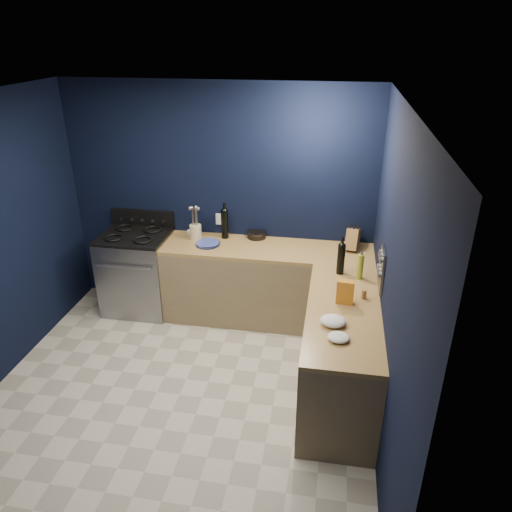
% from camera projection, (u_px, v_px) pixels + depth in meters
% --- Properties ---
extents(floor, '(3.50, 3.50, 0.02)m').
position_uv_depth(floor, '(180.00, 395.00, 4.48)').
color(floor, beige).
rests_on(floor, ground).
extents(ceiling, '(3.50, 3.50, 0.02)m').
position_uv_depth(ceiling, '(154.00, 102.00, 3.35)').
color(ceiling, silver).
rests_on(ceiling, ground).
extents(wall_back, '(3.50, 0.02, 2.60)m').
position_uv_depth(wall_back, '(220.00, 200.00, 5.48)').
color(wall_back, black).
rests_on(wall_back, ground).
extents(wall_right, '(0.02, 3.50, 2.60)m').
position_uv_depth(wall_right, '(391.00, 288.00, 3.65)').
color(wall_right, black).
rests_on(wall_right, ground).
extents(wall_front, '(3.50, 0.02, 2.60)m').
position_uv_depth(wall_front, '(49.00, 433.00, 2.35)').
color(wall_front, black).
rests_on(wall_front, ground).
extents(cab_back, '(2.30, 0.63, 0.86)m').
position_uv_depth(cab_back, '(267.00, 285.00, 5.47)').
color(cab_back, olive).
rests_on(cab_back, floor).
extents(top_back, '(2.30, 0.63, 0.04)m').
position_uv_depth(top_back, '(267.00, 249.00, 5.28)').
color(top_back, brown).
rests_on(top_back, cab_back).
extents(cab_right, '(0.63, 1.67, 0.86)m').
position_uv_depth(cab_right, '(340.00, 354.00, 4.32)').
color(cab_right, olive).
rests_on(cab_right, floor).
extents(top_right, '(0.63, 1.67, 0.04)m').
position_uv_depth(top_right, '(344.00, 312.00, 4.13)').
color(top_right, brown).
rests_on(top_right, cab_right).
extents(gas_range, '(0.76, 0.66, 0.92)m').
position_uv_depth(gas_range, '(138.00, 273.00, 5.68)').
color(gas_range, gray).
rests_on(gas_range, floor).
extents(oven_door, '(0.59, 0.02, 0.42)m').
position_uv_depth(oven_door, '(128.00, 287.00, 5.40)').
color(oven_door, black).
rests_on(oven_door, gas_range).
extents(cooktop, '(0.76, 0.66, 0.03)m').
position_uv_depth(cooktop, '(134.00, 236.00, 5.48)').
color(cooktop, black).
rests_on(cooktop, gas_range).
extents(backguard, '(0.76, 0.06, 0.20)m').
position_uv_depth(backguard, '(143.00, 218.00, 5.70)').
color(backguard, black).
rests_on(backguard, gas_range).
extents(spice_panel, '(0.02, 0.28, 0.38)m').
position_uv_depth(spice_panel, '(382.00, 269.00, 4.19)').
color(spice_panel, gray).
rests_on(spice_panel, wall_right).
extents(wall_outlet, '(0.09, 0.02, 0.13)m').
position_uv_depth(wall_outlet, '(220.00, 219.00, 5.55)').
color(wall_outlet, white).
rests_on(wall_outlet, wall_back).
extents(plate_stack, '(0.31, 0.31, 0.03)m').
position_uv_depth(plate_stack, '(208.00, 244.00, 5.33)').
color(plate_stack, '#32438B').
rests_on(plate_stack, top_back).
extents(ramekin, '(0.10, 0.10, 0.03)m').
position_uv_depth(ramekin, '(191.00, 232.00, 5.63)').
color(ramekin, white).
rests_on(ramekin, top_back).
extents(utensil_crock, '(0.14, 0.14, 0.17)m').
position_uv_depth(utensil_crock, '(196.00, 232.00, 5.46)').
color(utensil_crock, beige).
rests_on(utensil_crock, top_back).
extents(wine_bottle_back, '(0.11, 0.11, 0.33)m').
position_uv_depth(wine_bottle_back, '(225.00, 224.00, 5.45)').
color(wine_bottle_back, black).
rests_on(wine_bottle_back, top_back).
extents(lemon_basket, '(0.23, 0.23, 0.08)m').
position_uv_depth(lemon_basket, '(257.00, 234.00, 5.50)').
color(lemon_basket, black).
rests_on(lemon_basket, top_back).
extents(knife_block, '(0.18, 0.29, 0.28)m').
position_uv_depth(knife_block, '(353.00, 239.00, 5.20)').
color(knife_block, brown).
rests_on(knife_block, top_back).
extents(wine_bottle_right, '(0.08, 0.08, 0.30)m').
position_uv_depth(wine_bottle_right, '(341.00, 259.00, 4.66)').
color(wine_bottle_right, black).
rests_on(wine_bottle_right, top_right).
extents(oil_bottle, '(0.06, 0.06, 0.25)m').
position_uv_depth(oil_bottle, '(360.00, 267.00, 4.57)').
color(oil_bottle, '#93A127').
rests_on(oil_bottle, top_right).
extents(spice_jar_near, '(0.06, 0.06, 0.10)m').
position_uv_depth(spice_jar_near, '(344.00, 283.00, 4.43)').
color(spice_jar_near, olive).
rests_on(spice_jar_near, top_right).
extents(spice_jar_far, '(0.05, 0.05, 0.09)m').
position_uv_depth(spice_jar_far, '(364.00, 294.00, 4.27)').
color(spice_jar_far, olive).
rests_on(spice_jar_far, top_right).
extents(crouton_bag, '(0.15, 0.08, 0.22)m').
position_uv_depth(crouton_bag, '(345.00, 292.00, 4.17)').
color(crouton_bag, red).
rests_on(crouton_bag, top_right).
extents(towel_front, '(0.26, 0.24, 0.07)m').
position_uv_depth(towel_front, '(333.00, 321.00, 3.89)').
color(towel_front, white).
rests_on(towel_front, top_right).
extents(towel_end, '(0.18, 0.17, 0.05)m').
position_uv_depth(towel_end, '(338.00, 337.00, 3.71)').
color(towel_end, white).
rests_on(towel_end, top_right).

